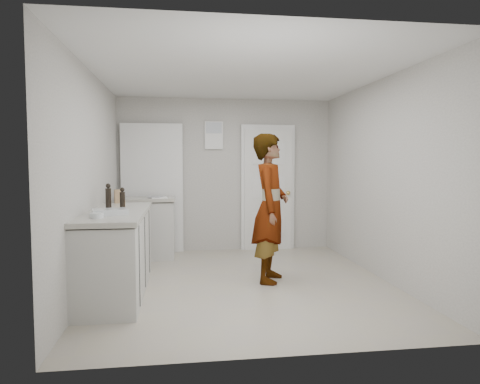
{
  "coord_description": "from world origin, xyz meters",
  "views": [
    {
      "loc": [
        -0.73,
        -5.04,
        1.46
      ],
      "look_at": [
        0.02,
        0.4,
        1.08
      ],
      "focal_mm": 32.0,
      "sensor_mm": 36.0,
      "label": 1
    }
  ],
  "objects": [
    {
      "name": "person",
      "position": [
        0.34,
        0.05,
        0.9
      ],
      "size": [
        0.63,
        0.77,
        1.81
      ],
      "primitive_type": "imported",
      "rotation": [
        0.0,
        0.0,
        1.23
      ],
      "color": "silver",
      "rests_on": "ground"
    },
    {
      "name": "ground",
      "position": [
        0.0,
        0.0,
        0.0
      ],
      "size": [
        4.0,
        4.0,
        0.0
      ],
      "primitive_type": "plane",
      "color": "#ACA390",
      "rests_on": "ground"
    },
    {
      "name": "cake_mix_box",
      "position": [
        -1.55,
        0.7,
        1.01
      ],
      "size": [
        0.12,
        0.09,
        0.18
      ],
      "primitive_type": "cube",
      "rotation": [
        0.0,
        0.0,
        0.38
      ],
      "color": "#9C714E",
      "rests_on": "main_counter"
    },
    {
      "name": "egg_bowl",
      "position": [
        -1.54,
        -0.82,
        0.95
      ],
      "size": [
        0.13,
        0.13,
        0.05
      ],
      "color": "silver",
      "rests_on": "main_counter"
    },
    {
      "name": "room_shell",
      "position": [
        -0.17,
        1.95,
        1.02
      ],
      "size": [
        4.0,
        4.0,
        4.0
      ],
      "color": "#A29F99",
      "rests_on": "ground"
    },
    {
      "name": "oil_cruet_b",
      "position": [
        -1.57,
        0.0,
        1.07
      ],
      "size": [
        0.07,
        0.07,
        0.29
      ],
      "color": "black",
      "rests_on": "main_counter"
    },
    {
      "name": "side_counter",
      "position": [
        -1.25,
        1.55,
        0.43
      ],
      "size": [
        0.84,
        0.61,
        0.93
      ],
      "color": "beige",
      "rests_on": "ground"
    },
    {
      "name": "papers",
      "position": [
        -1.07,
        1.47,
        0.93
      ],
      "size": [
        0.26,
        0.32,
        0.01
      ],
      "primitive_type": "cube",
      "rotation": [
        0.0,
        0.0,
        0.1
      ],
      "color": "white",
      "rests_on": "side_counter"
    },
    {
      "name": "spice_jar",
      "position": [
        -1.41,
        0.09,
        0.97
      ],
      "size": [
        0.06,
        0.06,
        0.09
      ],
      "primitive_type": "cylinder",
      "color": "tan",
      "rests_on": "main_counter"
    },
    {
      "name": "baking_dish",
      "position": [
        -1.46,
        -0.56,
        0.95
      ],
      "size": [
        0.39,
        0.32,
        0.06
      ],
      "rotation": [
        0.0,
        0.0,
        0.26
      ],
      "color": "silver",
      "rests_on": "main_counter"
    },
    {
      "name": "oil_cruet_a",
      "position": [
        -1.41,
        0.04,
        1.04
      ],
      "size": [
        0.06,
        0.06,
        0.24
      ],
      "color": "black",
      "rests_on": "main_counter"
    },
    {
      "name": "main_counter",
      "position": [
        -1.45,
        -0.2,
        0.43
      ],
      "size": [
        0.64,
        1.96,
        0.93
      ],
      "color": "beige",
      "rests_on": "ground"
    }
  ]
}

